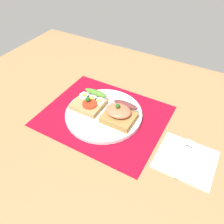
% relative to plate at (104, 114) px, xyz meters
% --- Properties ---
extents(ground_plane, '(1.20, 0.90, 0.03)m').
position_rel_plate_xyz_m(ground_plane, '(0.00, 0.00, -0.03)').
color(ground_plane, '#A0764B').
extents(placemat, '(0.38, 0.31, 0.00)m').
position_rel_plate_xyz_m(placemat, '(0.00, 0.00, -0.01)').
color(placemat, maroon).
rests_on(placemat, ground_plane).
extents(plate, '(0.24, 0.24, 0.01)m').
position_rel_plate_xyz_m(plate, '(0.00, 0.00, 0.00)').
color(plate, white).
rests_on(plate, placemat).
extents(sandwich_egg_tomato, '(0.10, 0.10, 0.04)m').
position_rel_plate_xyz_m(sandwich_egg_tomato, '(-0.06, 0.01, 0.02)').
color(sandwich_egg_tomato, '#A48452').
rests_on(sandwich_egg_tomato, plate).
extents(sandwich_salmon, '(0.10, 0.09, 0.05)m').
position_rel_plate_xyz_m(sandwich_salmon, '(0.06, -0.00, 0.03)').
color(sandwich_salmon, olive).
rests_on(sandwich_salmon, plate).
extents(napkin, '(0.15, 0.14, 0.01)m').
position_rel_plate_xyz_m(napkin, '(0.28, -0.04, -0.01)').
color(napkin, white).
rests_on(napkin, ground_plane).
extents(fork, '(0.02, 0.14, 0.00)m').
position_rel_plate_xyz_m(fork, '(0.27, -0.03, -0.00)').
color(fork, '#B7B7BC').
rests_on(fork, napkin).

